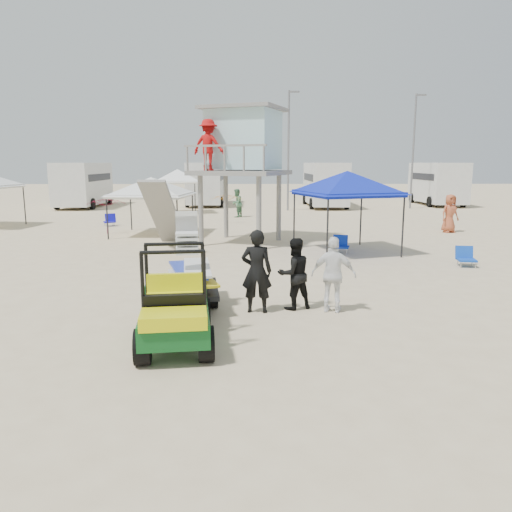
{
  "coord_description": "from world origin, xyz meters",
  "views": [
    {
      "loc": [
        0.37,
        -7.54,
        3.29
      ],
      "look_at": [
        0.5,
        3.0,
        1.3
      ],
      "focal_mm": 35.0,
      "sensor_mm": 36.0,
      "label": 1
    }
  ],
  "objects_px": {
    "lifeguard_tower": "(238,145)",
    "canopy_blue": "(347,175)",
    "surf_trailer": "(189,275)",
    "utility_cart": "(174,301)",
    "man_left": "(257,271)"
  },
  "relations": [
    {
      "from": "lifeguard_tower",
      "to": "canopy_blue",
      "type": "relative_size",
      "value": 1.4
    },
    {
      "from": "surf_trailer",
      "to": "canopy_blue",
      "type": "bearing_deg",
      "value": 55.42
    },
    {
      "from": "surf_trailer",
      "to": "canopy_blue",
      "type": "height_order",
      "value": "canopy_blue"
    },
    {
      "from": "utility_cart",
      "to": "lifeguard_tower",
      "type": "xyz_separation_m",
      "value": [
        0.92,
        11.9,
        3.14
      ]
    },
    {
      "from": "man_left",
      "to": "lifeguard_tower",
      "type": "relative_size",
      "value": 0.35
    },
    {
      "from": "lifeguard_tower",
      "to": "surf_trailer",
      "type": "bearing_deg",
      "value": -95.46
    },
    {
      "from": "surf_trailer",
      "to": "lifeguard_tower",
      "type": "xyz_separation_m",
      "value": [
        0.91,
        9.56,
        3.19
      ]
    },
    {
      "from": "lifeguard_tower",
      "to": "canopy_blue",
      "type": "distance_m",
      "value": 4.82
    },
    {
      "from": "man_left",
      "to": "canopy_blue",
      "type": "bearing_deg",
      "value": -109.93
    },
    {
      "from": "surf_trailer",
      "to": "man_left",
      "type": "height_order",
      "value": "surf_trailer"
    },
    {
      "from": "lifeguard_tower",
      "to": "utility_cart",
      "type": "bearing_deg",
      "value": -94.41
    },
    {
      "from": "surf_trailer",
      "to": "man_left",
      "type": "xyz_separation_m",
      "value": [
        1.52,
        -0.3,
        0.14
      ]
    },
    {
      "from": "utility_cart",
      "to": "man_left",
      "type": "bearing_deg",
      "value": 53.21
    },
    {
      "from": "man_left",
      "to": "canopy_blue",
      "type": "height_order",
      "value": "canopy_blue"
    },
    {
      "from": "surf_trailer",
      "to": "canopy_blue",
      "type": "xyz_separation_m",
      "value": [
        4.88,
        7.08,
        2.05
      ]
    }
  ]
}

